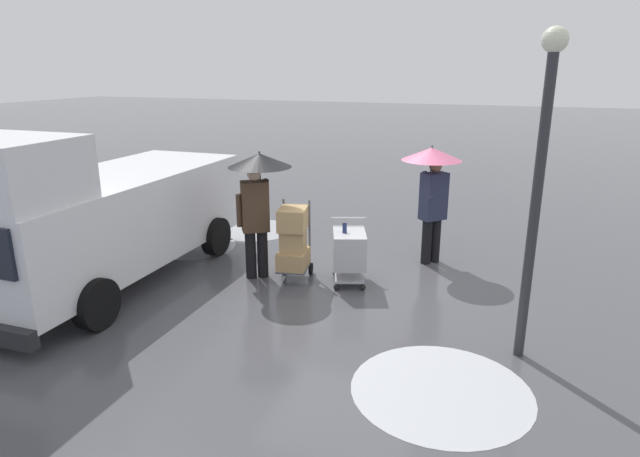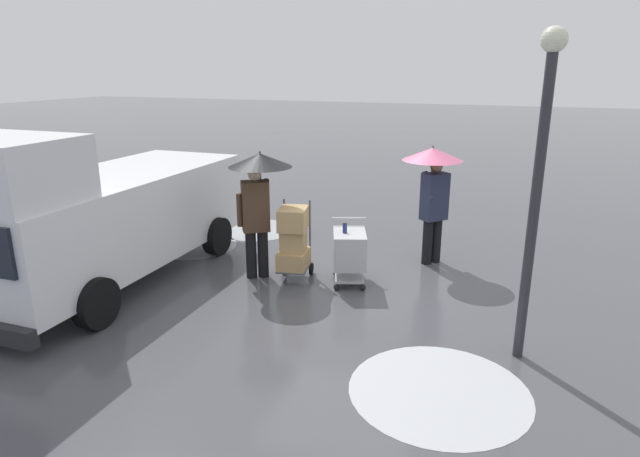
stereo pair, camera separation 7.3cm
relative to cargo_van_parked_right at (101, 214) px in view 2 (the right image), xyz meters
name	(u,v)px [view 2 (the right image)]	position (x,y,z in m)	size (l,w,h in m)	color
ground_plane	(345,285)	(-3.72, -1.28, -1.18)	(90.00, 90.00, 0.00)	#4C4C51
slush_patch_near_cluster	(439,391)	(-5.63, 1.24, -1.18)	(2.01, 2.01, 0.01)	silver
slush_patch_under_van	(257,230)	(-0.92, -3.59, -1.18)	(1.68, 1.68, 0.01)	#999BA0
slush_patch_mid_street	(195,245)	(-0.25, -2.16, -1.18)	(1.67, 1.67, 0.01)	#ADAFB5
cargo_van_parked_right	(101,214)	(0.00, 0.00, 0.00)	(2.26, 5.37, 2.60)	white
shopping_cart_vendor	(349,251)	(-3.74, -1.40, -0.61)	(0.80, 0.96, 1.04)	#B2B2B7
hand_dolly_boxes	(293,240)	(-2.82, -1.23, -0.48)	(0.62, 0.78, 1.32)	#515156
pedestrian_pink_side	(433,178)	(-4.80, -2.82, 0.41)	(1.04, 1.04, 2.15)	black
pedestrian_black_side	(258,186)	(-2.24, -1.15, 0.41)	(1.04, 1.04, 2.15)	black
street_lamp	(539,167)	(-6.42, 0.10, 1.19)	(0.28, 0.28, 3.86)	#2D2D33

